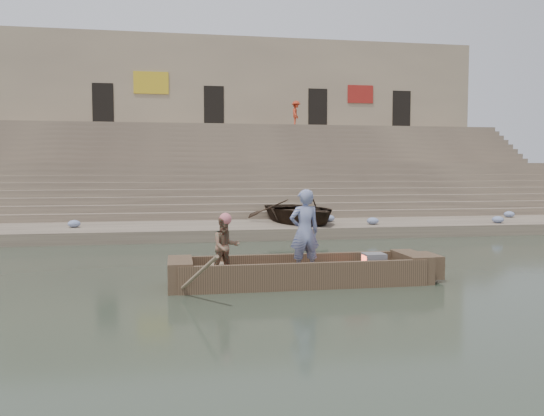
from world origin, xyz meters
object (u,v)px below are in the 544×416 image
object	(u,v)px
standing_man	(304,232)
beached_rowboat	(300,211)
main_rowboat	(300,279)
television	(373,262)
pedestrian	(296,113)
rowing_man	(226,247)

from	to	relation	value
standing_man	beached_rowboat	xyz separation A→B (m)	(2.00, 9.22, -0.26)
main_rowboat	television	xyz separation A→B (m)	(1.66, 0.00, 0.31)
pedestrian	television	bearing A→B (deg)	-169.77
standing_man	beached_rowboat	size ratio (longest dim) A/B	0.41
standing_man	pedestrian	world-z (taller)	pedestrian
main_rowboat	television	distance (m)	1.69
rowing_man	television	bearing A→B (deg)	-13.57
television	beached_rowboat	distance (m)	9.25
television	pedestrian	distance (m)	23.65
standing_man	television	world-z (taller)	standing_man
main_rowboat	television	size ratio (longest dim) A/B	10.87
standing_man	pedestrian	distance (m)	23.75
main_rowboat	standing_man	world-z (taller)	standing_man
main_rowboat	rowing_man	world-z (taller)	rowing_man
beached_rowboat	pedestrian	size ratio (longest dim) A/B	2.88
beached_rowboat	main_rowboat	bearing A→B (deg)	-114.34
standing_man	television	distance (m)	1.72
main_rowboat	standing_man	xyz separation A→B (m)	(0.10, 0.01, 1.02)
beached_rowboat	pedestrian	distance (m)	14.74
main_rowboat	rowing_man	size ratio (longest dim) A/B	3.93
television	pedestrian	xyz separation A→B (m)	(3.26, 22.76, 5.56)
television	beached_rowboat	world-z (taller)	beached_rowboat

